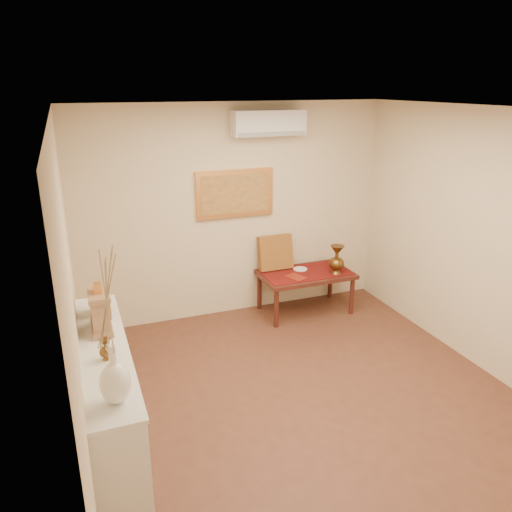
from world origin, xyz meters
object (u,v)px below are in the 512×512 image
brass_urn_tall (337,257)px  wooden_chest (99,300)px  low_table (306,277)px  display_ledge (109,401)px  mantel_clock (100,311)px  white_vase (110,330)px

brass_urn_tall → wooden_chest: bearing=-160.2°
brass_urn_tall → low_table: size_ratio=0.38×
display_ledge → mantel_clock: bearing=86.6°
display_ledge → wooden_chest: 0.88m
brass_urn_tall → wooden_chest: size_ratio=1.87×
low_table → mantel_clock: bearing=-149.2°
brass_urn_tall → low_table: bearing=154.0°
white_vase → brass_urn_tall: size_ratio=2.27×
white_vase → brass_urn_tall: (3.00, 2.47, -0.71)m
display_ledge → white_vase: bearing=-88.1°
low_table → brass_urn_tall: bearing=-26.0°
display_ledge → low_table: size_ratio=1.68×
brass_urn_tall → wooden_chest: wooden_chest is taller
white_vase → mantel_clock: (-0.01, 1.06, -0.34)m
brass_urn_tall → wooden_chest: 3.20m
mantel_clock → wooden_chest: mantel_clock is taller
white_vase → display_ledge: (-0.03, 0.76, -1.01)m
mantel_clock → white_vase: bearing=-89.6°
white_vase → wooden_chest: size_ratio=4.24×
white_vase → low_table: bearing=44.9°
mantel_clock → low_table: bearing=30.8°
white_vase → display_ledge: size_ratio=0.51×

